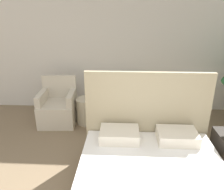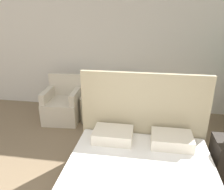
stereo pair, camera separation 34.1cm
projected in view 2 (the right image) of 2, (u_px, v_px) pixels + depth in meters
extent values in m
cube|color=silver|center=(138.00, 41.00, 4.27)|extent=(10.00, 0.06, 2.90)
cube|color=tan|center=(143.00, 119.00, 2.92)|extent=(1.66, 0.06, 1.28)
cube|color=silver|center=(113.00, 135.00, 2.79)|extent=(0.50, 0.36, 0.14)
cube|color=silver|center=(172.00, 140.00, 2.68)|extent=(0.50, 0.36, 0.14)
cube|color=beige|center=(63.00, 110.00, 4.20)|extent=(0.68, 0.68, 0.41)
cube|color=beige|center=(65.00, 85.00, 4.31)|extent=(0.65, 0.10, 0.43)
cube|color=beige|center=(47.00, 95.00, 4.11)|extent=(0.13, 0.58, 0.20)
cube|color=beige|center=(76.00, 96.00, 4.06)|extent=(0.13, 0.58, 0.20)
cube|color=beige|center=(118.00, 114.00, 4.04)|extent=(0.68, 0.67, 0.41)
cube|color=beige|center=(121.00, 88.00, 4.15)|extent=(0.65, 0.09, 0.43)
cube|color=beige|center=(104.00, 98.00, 3.98)|extent=(0.13, 0.58, 0.20)
cube|color=beige|center=(133.00, 100.00, 3.87)|extent=(0.13, 0.58, 0.20)
cylinder|color=#B7AD93|center=(90.00, 110.00, 4.13)|extent=(0.38, 0.38, 0.48)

